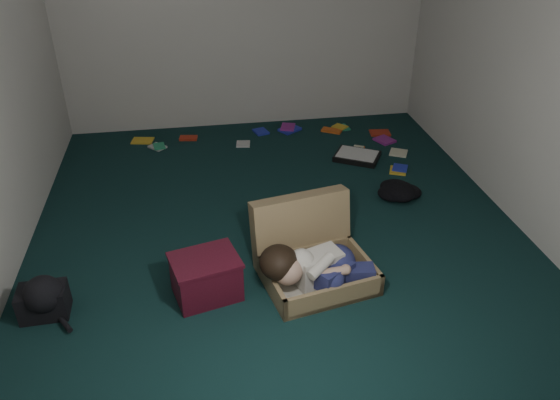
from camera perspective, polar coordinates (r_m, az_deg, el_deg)
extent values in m
plane|color=#0E2A29|center=(4.59, -0.31, -2.80)|extent=(4.50, 4.50, 0.00)
plane|color=silver|center=(6.18, -3.87, 19.21)|extent=(4.50, 0.00, 4.50)
plane|color=silver|center=(2.05, 9.71, -6.98)|extent=(4.50, 0.00, 4.50)
plane|color=silver|center=(4.75, 24.91, 12.90)|extent=(0.00, 4.50, 4.50)
cube|color=#977D53|center=(3.94, 4.12, -7.88)|extent=(0.84, 0.67, 0.17)
cube|color=beige|center=(3.96, 4.09, -8.37)|extent=(0.76, 0.60, 0.02)
cube|color=#977D53|center=(4.08, 2.20, -3.04)|extent=(0.78, 0.37, 0.55)
cube|color=silver|center=(3.86, 4.01, -7.04)|extent=(0.36, 0.28, 0.24)
sphere|color=tan|center=(3.72, 0.84, -7.37)|extent=(0.20, 0.20, 0.20)
ellipsoid|color=black|center=(3.72, -0.11, -6.54)|extent=(0.27, 0.28, 0.23)
ellipsoid|color=navy|center=(3.92, 6.10, -6.41)|extent=(0.25, 0.28, 0.23)
cube|color=navy|center=(3.81, 5.71, -7.83)|extent=(0.31, 0.27, 0.15)
cube|color=navy|center=(3.88, 7.91, -7.66)|extent=(0.27, 0.16, 0.12)
sphere|color=white|center=(3.96, 8.98, -7.29)|extent=(0.12, 0.12, 0.12)
sphere|color=white|center=(3.92, 9.49, -8.03)|extent=(0.11, 0.11, 0.11)
cylinder|color=tan|center=(3.75, 5.67, -7.49)|extent=(0.20, 0.10, 0.07)
cube|color=#490E1D|center=(3.84, -7.72, -8.11)|extent=(0.50, 0.43, 0.29)
cube|color=#490E1D|center=(3.75, -7.89, -6.25)|extent=(0.53, 0.46, 0.02)
cube|color=black|center=(5.74, 8.06, 4.54)|extent=(0.55, 0.51, 0.06)
cube|color=white|center=(5.72, 8.08, 4.81)|extent=(0.49, 0.45, 0.01)
cube|color=yellow|center=(6.26, -14.17, 6.05)|extent=(0.18, 0.13, 0.02)
cube|color=red|center=(6.21, -9.55, 6.37)|extent=(0.22, 0.21, 0.02)
cube|color=silver|center=(6.01, -3.87, 5.89)|extent=(0.18, 0.21, 0.02)
cube|color=#212FB7|center=(6.35, 1.02, 7.34)|extent=(0.19, 0.21, 0.02)
cube|color=orange|center=(6.35, 5.41, 7.21)|extent=(0.22, 0.21, 0.02)
cube|color=#2A9C69|center=(6.44, 6.46, 7.53)|extent=(0.19, 0.15, 0.02)
cube|color=#99268F|center=(6.19, 10.86, 6.13)|extent=(0.22, 0.22, 0.02)
cube|color=beige|center=(5.93, 12.28, 4.85)|extent=(0.16, 0.20, 0.02)
cube|color=yellow|center=(5.56, 12.22, 3.02)|extent=(0.20, 0.22, 0.02)
cube|color=red|center=(6.37, 10.39, 6.90)|extent=(0.22, 0.20, 0.02)
cube|color=silver|center=(6.07, -12.68, 5.42)|extent=(0.20, 0.16, 0.02)
cube|color=#212FB7|center=(6.30, -2.02, 7.14)|extent=(0.22, 0.22, 0.02)
cube|color=orange|center=(5.91, 8.14, 5.15)|extent=(0.15, 0.19, 0.02)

